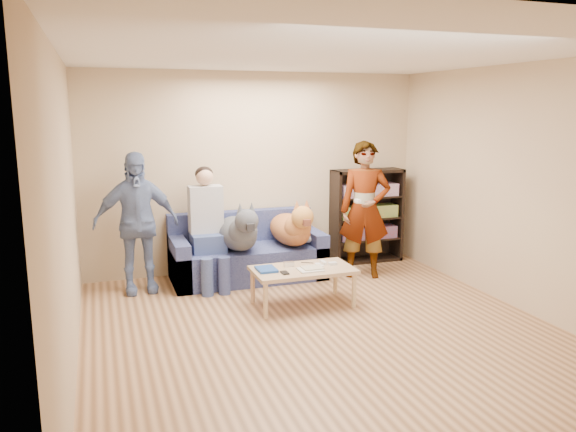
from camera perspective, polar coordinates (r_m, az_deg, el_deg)
name	(u,v)px	position (r m, az deg, el deg)	size (l,w,h in m)	color
ground	(329,337)	(5.46, 4.18, -12.13)	(5.00, 5.00, 0.00)	brown
ceiling	(333,53)	(5.05, 4.61, 16.15)	(5.00, 5.00, 0.00)	white
wall_back	(256,172)	(7.44, -3.26, 4.45)	(4.50, 4.50, 0.00)	tan
wall_front	(532,281)	(3.03, 23.53, -6.10)	(4.50, 4.50, 0.00)	tan
wall_left	(65,217)	(4.70, -21.72, -0.13)	(5.00, 5.00, 0.00)	tan
wall_right	(531,190)	(6.33, 23.47, 2.42)	(5.00, 5.00, 0.00)	tan
blanket	(307,237)	(7.25, 1.91, -2.12)	(0.42, 0.35, 0.14)	#B5B5BA
person_standing_right	(365,210)	(7.16, 7.81, 0.62)	(0.63, 0.42, 1.73)	gray
person_standing_left	(136,223)	(6.73, -15.17, -0.68)	(0.97, 0.40, 1.65)	#7389B9
held_controller	(358,201)	(6.87, 7.10, 1.57)	(0.04, 0.12, 0.03)	white
notebook_blue	(266,269)	(6.06, -2.21, -5.43)	(0.20, 0.26, 0.03)	navy
papers	(310,270)	(6.06, 2.30, -5.46)	(0.26, 0.20, 0.01)	beige
magazine	(312,268)	(6.09, 2.49, -5.26)	(0.22, 0.17, 0.01)	#ABA188
camera_silver	(289,264)	(6.20, 0.09, -4.91)	(0.11, 0.06, 0.05)	silver
controller_a	(323,262)	(6.32, 3.59, -4.72)	(0.04, 0.13, 0.03)	silver
controller_b	(333,263)	(6.28, 4.55, -4.83)	(0.09, 0.06, 0.03)	silver
headphone_cup_a	(321,266)	(6.19, 3.33, -5.11)	(0.07, 0.07, 0.02)	silver
headphone_cup_b	(318,264)	(6.26, 3.05, -4.92)	(0.07, 0.07, 0.02)	silver
pen_orange	(306,272)	(5.98, 1.88, -5.71)	(0.01, 0.01, 0.14)	#C66D1C
pen_black	(307,263)	(6.34, 1.97, -4.76)	(0.01, 0.01, 0.14)	black
wallet	(285,273)	(5.95, -0.34, -5.78)	(0.07, 0.12, 0.01)	black
sofa	(247,256)	(7.18, -4.22, -4.08)	(1.90, 0.85, 0.82)	#515B93
person_seated	(207,223)	(6.84, -8.18, -0.69)	(0.40, 0.73, 1.47)	#3E538A
dog_gray	(239,232)	(6.84, -5.04, -1.60)	(0.45, 1.27, 0.66)	#4A4E54
dog_tan	(292,228)	(7.06, 0.44, -1.20)	(0.44, 1.18, 0.64)	#A65E33
coffee_table	(303,272)	(6.15, 1.52, -5.74)	(1.10, 0.60, 0.42)	tan
bookshelf	(366,214)	(7.93, 7.96, 0.24)	(1.00, 0.34, 1.30)	black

